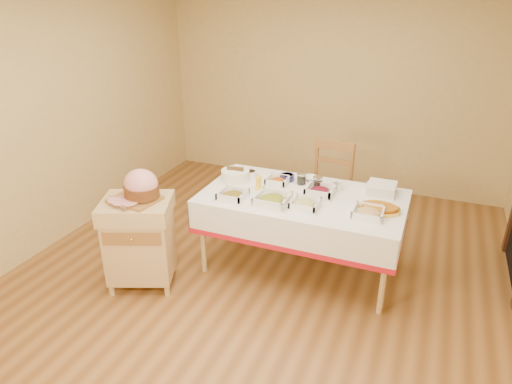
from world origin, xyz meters
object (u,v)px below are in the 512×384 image
ham_on_board (140,187)px  plate_stack (382,188)px  preserve_jar_right (318,183)px  bread_basket (235,175)px  dining_chair (328,189)px  brass_platter (379,208)px  butcher_cart (140,237)px  mustard_bottle (259,183)px  dining_table (302,211)px  preserve_jar_left (301,179)px

ham_on_board → plate_stack: bearing=30.3°
preserve_jar_right → bread_basket: size_ratio=0.42×
dining_chair → brass_platter: (0.63, -0.80, 0.26)m
butcher_cart → mustard_bottle: mustard_bottle is taller
dining_chair → dining_table: bearing=-94.4°
ham_on_board → plate_stack: ham_on_board is taller
butcher_cart → dining_chair: size_ratio=0.81×
dining_table → dining_chair: size_ratio=1.79×
butcher_cart → brass_platter: bearing=21.0°
bread_basket → dining_table: bearing=-8.6°
dining_table → mustard_bottle: size_ratio=11.36×
dining_chair → plate_stack: bearing=-35.5°
bread_basket → brass_platter: size_ratio=0.79×
bread_basket → plate_stack: 1.39m
dining_chair → preserve_jar_left: size_ratio=9.20×
dining_chair → preserve_jar_left: (-0.15, -0.50, 0.28)m
ham_on_board → brass_platter: ham_on_board is taller
preserve_jar_right → brass_platter: bearing=-23.0°
dining_table → butcher_cart: size_ratio=2.19×
preserve_jar_right → plate_stack: size_ratio=0.46×
ham_on_board → dining_chair: bearing=50.0°
dining_table → brass_platter: (0.69, -0.05, 0.18)m
plate_stack → dining_table: bearing=-153.2°
dining_chair → plate_stack: dining_chair is taller
preserve_jar_left → plate_stack: (0.74, 0.08, -0.00)m
mustard_bottle → butcher_cart: bearing=-137.3°
butcher_cart → ham_on_board: (0.04, 0.03, 0.48)m
dining_chair → plate_stack: (0.59, -0.42, 0.28)m
butcher_cart → dining_chair: 2.02m
preserve_jar_left → ham_on_board: bearing=-137.8°
dining_chair → brass_platter: 1.05m
bread_basket → brass_platter: 1.42m
preserve_jar_left → mustard_bottle: bearing=-139.7°
preserve_jar_left → mustard_bottle: mustard_bottle is taller
dining_table → butcher_cart: (-1.25, -0.79, -0.13)m
preserve_jar_left → brass_platter: 0.83m
ham_on_board → plate_stack: 2.15m
preserve_jar_left → plate_stack: bearing=6.0°
dining_table → preserve_jar_right: (0.08, 0.21, 0.21)m
plate_stack → brass_platter: plate_stack is taller
butcher_cart → brass_platter: (1.93, 0.74, 0.31)m
preserve_jar_right → brass_platter: (0.61, -0.26, -0.03)m
preserve_jar_right → mustard_bottle: (-0.50, -0.24, 0.02)m
preserve_jar_right → plate_stack: (0.57, 0.12, -0.01)m
butcher_cart → dining_chair: bearing=49.7°
butcher_cart → plate_stack: plate_stack is taller
dining_table → plate_stack: plate_stack is taller
ham_on_board → mustard_bottle: (0.78, 0.73, -0.12)m
dining_table → mustard_bottle: bearing=-176.0°
preserve_jar_right → ham_on_board: bearing=-143.0°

